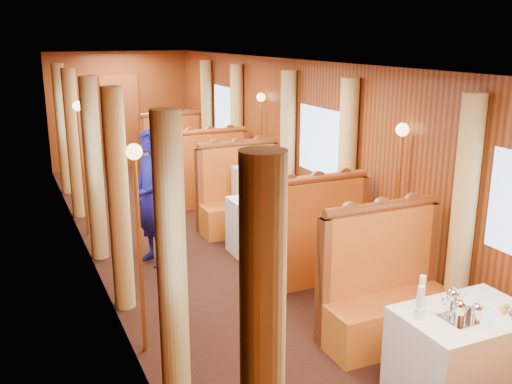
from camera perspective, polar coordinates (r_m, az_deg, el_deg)
floor at (r=7.46m, az=-3.68°, el=-6.87°), size 3.00×12.00×0.01m
ceiling at (r=6.91m, az=-4.04°, el=12.67°), size 3.00×12.00×0.01m
wall_far at (r=12.80m, az=-13.44°, el=7.94°), size 3.00×0.01×2.50m
wall_left at (r=6.72m, az=-15.90°, el=1.25°), size 0.01×12.00×2.50m
wall_right at (r=7.72m, az=6.64°, el=3.54°), size 0.01×12.00×2.50m
doorway_far at (r=12.80m, az=-13.35°, el=6.82°), size 0.80×0.04×2.00m
table_near at (r=4.98m, az=20.06°, el=-15.11°), size 1.05×0.72×0.75m
banquette_near_aft at (r=5.63m, az=12.86°, el=-10.30°), size 1.30×0.55×1.34m
table_mid at (r=7.61m, az=1.57°, el=-3.39°), size 1.05×0.72×0.75m
banquette_mid_fwd at (r=6.75m, az=5.35°, el=-5.52°), size 1.30×0.55×1.34m
banquette_mid_aft at (r=8.47m, az=-1.42°, el=-1.06°), size 1.30×0.55×1.34m
table_far at (r=10.74m, az=-6.60°, el=2.13°), size 1.05×0.72×0.75m
banquette_far_fwd at (r=9.80m, az=-4.78°, el=1.17°), size 1.30×0.55×1.34m
banquette_far_aft at (r=11.68m, az=-8.14°, el=3.40°), size 1.30×0.55×1.34m
tea_tray at (r=4.70m, az=20.07°, el=-11.76°), size 0.34×0.26×0.01m
teapot_left at (r=4.64m, az=19.69°, el=-11.30°), size 0.17×0.14×0.13m
teapot_right at (r=4.67m, az=21.18°, el=-11.37°), size 0.16×0.14×0.11m
teapot_back at (r=4.78m, az=19.05°, el=-10.33°), size 0.19×0.16×0.14m
fruit_plate at (r=4.89m, az=23.97°, el=-10.89°), size 0.22×0.22×0.05m
cup_inboard at (r=4.56m, az=16.07°, el=-10.87°), size 0.08×0.08×0.26m
cup_outboard at (r=4.74m, az=16.22°, el=-9.82°), size 0.08×0.08×0.26m
rose_vase_mid at (r=7.48m, az=1.65°, el=0.71°), size 0.06×0.06×0.36m
rose_vase_far at (r=10.63m, az=-6.75°, el=5.03°), size 0.06×0.06×0.36m
window_left_near at (r=3.40m, az=-6.59°, el=-8.58°), size 0.01×1.20×0.90m
curtain_left_near_b at (r=4.23m, az=-8.40°, el=-7.78°), size 0.22×0.22×2.35m
curtain_right_near_b at (r=5.58m, az=19.96°, el=-2.77°), size 0.22×0.22×2.35m
window_left_mid at (r=6.68m, az=-15.90°, el=2.93°), size 0.01×1.20×0.90m
curtain_left_mid_a at (r=6.02m, az=-13.57°, el=-0.97°), size 0.22×0.22×2.35m
curtain_left_mid_b at (r=7.51m, az=-15.89°, el=2.12°), size 0.22×0.22×2.35m
window_right_mid at (r=7.68m, az=6.59°, el=4.99°), size 0.01×1.20×0.90m
curtain_right_mid_a at (r=7.03m, az=9.03°, el=1.64°), size 0.22×0.22×2.35m
curtain_right_mid_b at (r=8.35m, az=3.17°, el=3.99°), size 0.22×0.22×2.35m
window_left_far at (r=10.11m, az=-19.01°, el=6.76°), size 0.01×1.20×0.90m
curtain_left_far_a at (r=9.40m, az=-17.74°, el=4.57°), size 0.22×0.22×2.35m
curtain_left_far_b at (r=10.93m, az=-18.76°, el=5.92°), size 0.22×0.22×2.35m
window_right_far at (r=10.79m, az=-3.03°, el=8.08°), size 0.01×1.20×0.90m
curtain_right_far_a at (r=10.08m, az=-1.94°, el=5.99°), size 0.22×0.22×2.35m
curtain_right_far_b at (r=11.52m, az=-4.93°, el=7.13°), size 0.22×0.22×2.35m
sconce_left_fore at (r=5.04m, az=-11.79°, el=-1.56°), size 0.14×0.14×1.95m
sconce_right_fore at (r=6.24m, az=14.13°, el=1.56°), size 0.14×0.14×1.95m
sconce_left_aft at (r=8.41m, az=-17.16°, el=4.86°), size 0.14×0.14×1.95m
sconce_right_aft at (r=9.18m, az=0.50°, el=6.38°), size 0.14×0.14×1.95m
steward at (r=7.22m, az=-10.28°, el=-0.56°), size 0.61×0.74×1.74m
passenger at (r=8.18m, az=-0.80°, el=0.66°), size 0.40×0.44×0.76m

